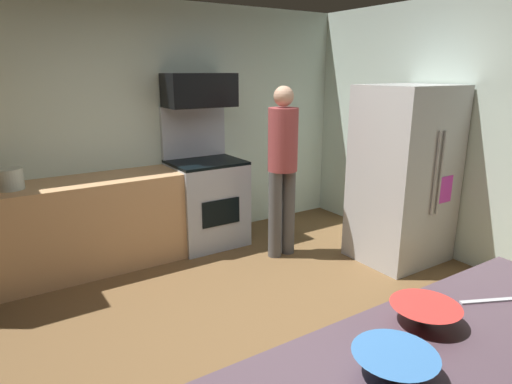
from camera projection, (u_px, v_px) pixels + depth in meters
ground_plane at (265, 346)px, 3.13m from camera, size 5.20×4.80×0.02m
wall_back at (144, 128)px, 4.68m from camera, size 5.20×0.12×2.60m
wall_right at (490, 136)px, 4.11m from camera, size 0.12×4.80×2.60m
lower_cabinet_run at (70, 229)px, 4.14m from camera, size 2.40×0.60×0.90m
oven_range at (206, 199)px, 4.87m from camera, size 0.76×0.65×1.52m
microwave at (199, 90)px, 4.62m from camera, size 0.74×0.38×0.35m
refrigerator at (403, 175)px, 4.39m from camera, size 0.87×0.77×1.77m
person_cook at (283, 164)px, 4.42m from camera, size 0.31×0.30×1.75m
mixing_bowl_small at (425, 314)px, 1.77m from camera, size 0.28×0.28×0.08m
mixing_bowl_prep at (394, 365)px, 1.46m from camera, size 0.29×0.29×0.09m
knife_chef at (487, 301)px, 1.95m from camera, size 0.24×0.13×0.01m
stock_pot at (9, 179)px, 3.77m from camera, size 0.23×0.23×0.18m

